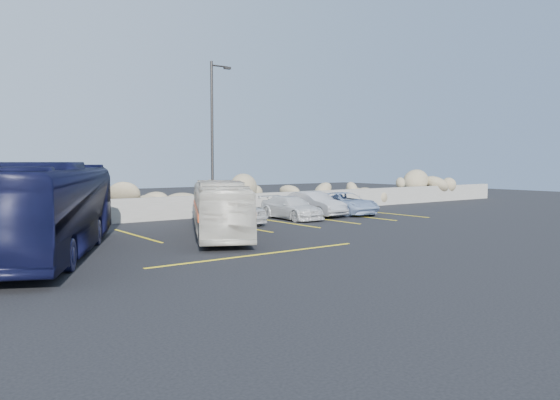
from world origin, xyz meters
TOP-DOWN VIEW (x-y plane):
  - ground at (0.00, 0.00)m, footprint 90.00×90.00m
  - seawall at (0.00, 12.00)m, footprint 60.00×0.40m
  - riprap_pile at (0.00, 13.20)m, footprint 54.00×2.80m
  - parking_lines at (4.64, 5.57)m, footprint 18.16×9.36m
  - lamppost at (2.56, 9.50)m, footprint 1.14×0.18m
  - vintage_bus at (0.12, 4.69)m, footprint 5.32×8.15m
  - tour_coach at (-6.58, 4.10)m, footprint 7.09×10.90m
  - car_a at (2.75, 8.40)m, footprint 2.08×4.60m
  - car_b at (8.57, 8.85)m, footprint 1.53×4.17m
  - car_c at (6.61, 8.36)m, footprint 1.72×4.18m
  - car_d at (10.75, 8.66)m, footprint 2.44×4.72m

SIDE VIEW (x-z plane):
  - ground at x=0.00m, z-range 0.00..0.00m
  - parking_lines at x=4.64m, z-range 0.00..0.01m
  - seawall at x=0.00m, z-range 0.00..1.20m
  - car_c at x=6.61m, z-range 0.00..1.21m
  - car_d at x=10.75m, z-range 0.00..1.27m
  - car_b at x=8.57m, z-range 0.00..1.36m
  - car_a at x=2.75m, z-range 0.00..1.53m
  - vintage_bus at x=0.12m, z-range 0.00..2.27m
  - riprap_pile at x=0.00m, z-range 0.00..2.60m
  - tour_coach at x=-6.58m, z-range 0.00..3.03m
  - lamppost at x=2.56m, z-range 0.30..8.30m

